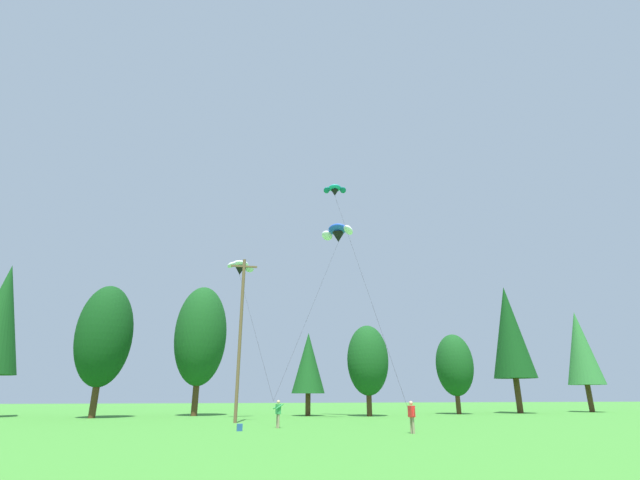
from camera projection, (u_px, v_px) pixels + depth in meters
treeline_tree_b at (0, 318)px, 44.86m from camera, size 4.86×4.86×14.84m
treeline_tree_c at (104, 335)px, 43.00m from camera, size 5.11×5.11×12.27m
treeline_tree_d at (201, 335)px, 47.43m from camera, size 5.36×5.36×13.18m
treeline_tree_e at (308, 363)px, 46.64m from camera, size 3.42×3.42×8.26m
treeline_tree_f at (368, 360)px, 45.81m from camera, size 4.20×4.20×8.89m
treeline_tree_g at (455, 365)px, 50.50m from camera, size 4.12×4.12×8.61m
treeline_tree_h at (509, 332)px, 54.32m from camera, size 4.86×4.86×14.83m
treeline_tree_i at (580, 348)px, 57.22m from camera, size 4.31×4.31×12.31m
utility_pole at (240, 333)px, 35.96m from camera, size 2.20×0.26×12.89m
kite_flyer_near at (278, 411)px, 28.81m from camera, size 0.65×0.68×1.69m
kite_flyer_mid at (412, 414)px, 24.76m from camera, size 0.31×0.59×1.69m
parafoil_kite_high_blue_white at (338, 233)px, 47.74m from camera, size 9.41×14.69×17.84m
parafoil_kite_mid_teal at (335, 190)px, 42.00m from camera, size 2.26×12.71×19.62m
parafoil_kite_far_white at (240, 267)px, 43.51m from camera, size 3.82×13.20×12.86m
backpack at (240, 427)px, 26.25m from camera, size 0.33×0.25×0.40m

